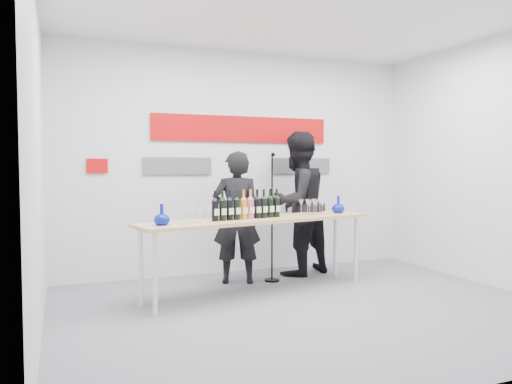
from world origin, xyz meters
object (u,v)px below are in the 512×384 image
Objects in this scene: tasting_table at (259,224)px; presenter_left at (237,217)px; presenter_right at (298,203)px; mic_stand at (272,242)px.

presenter_left is at bearing 86.66° from tasting_table.
presenter_right is 0.71m from mic_stand.
presenter_left reaches higher than tasting_table.
presenter_right is at bearing -151.42° from presenter_left.
presenter_left is at bearing 156.84° from mic_stand.
presenter_left is at bearing -8.79° from presenter_right.
mic_stand is (0.37, 0.48, -0.30)m from tasting_table.
presenter_left is 0.95m from presenter_right.
presenter_left is 0.56m from mic_stand.
mic_stand is (-0.48, -0.25, -0.46)m from presenter_right.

